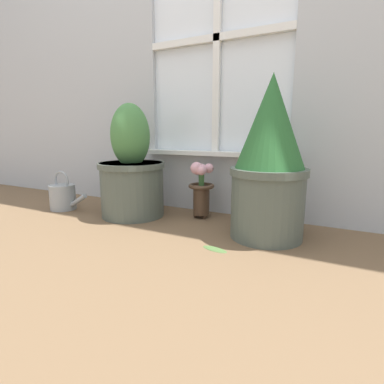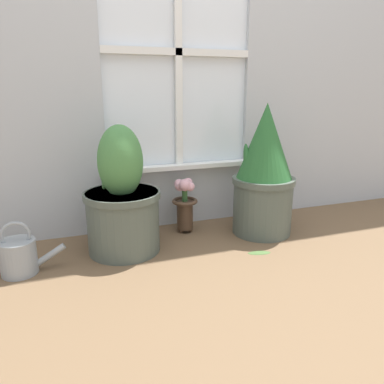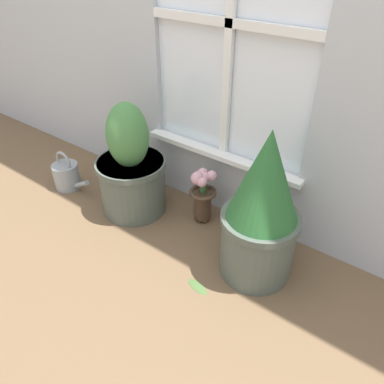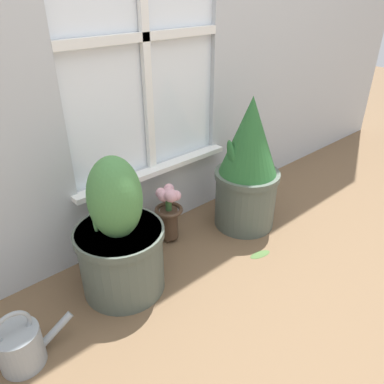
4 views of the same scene
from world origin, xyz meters
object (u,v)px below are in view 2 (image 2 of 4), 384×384
Objects in this scene: potted_plant_left at (122,203)px; flower_vase at (185,201)px; potted_plant_right at (264,173)px; watering_can at (19,256)px.

flower_vase is at bearing 20.89° from potted_plant_left.
potted_plant_right is (0.73, -0.01, 0.09)m from potted_plant_left.
potted_plant_left is 0.48m from watering_can.
potted_plant_right is 2.59× the size of watering_can.
potted_plant_left is at bearing 10.49° from watering_can.
potted_plant_right is at bearing 3.37° from watering_can.
potted_plant_left reaches higher than watering_can.
potted_plant_left is 1.99× the size of flower_vase.
potted_plant_right is 1.20m from watering_can.
potted_plant_right is at bearing -20.89° from flower_vase.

